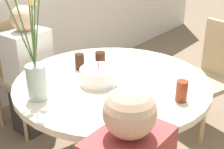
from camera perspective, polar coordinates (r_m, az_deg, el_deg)
dining_table at (r=2.06m, az=0.00°, el=-4.07°), size 1.26×1.26×0.71m
chair_far_back at (r=2.76m, az=-16.88°, el=1.01°), size 0.40×0.40×0.92m
chair_left_flank at (r=2.73m, az=17.87°, el=0.59°), size 0.50×0.50×0.92m
birthday_cake at (r=1.95m, az=-2.43°, el=-0.27°), size 0.24×0.24×0.15m
flower_vase at (r=1.75m, az=-14.05°, el=2.64°), size 0.27×0.22×0.76m
side_plate at (r=1.80m, az=2.55°, el=-4.07°), size 0.21×0.21×0.01m
drink_glass_0 at (r=1.61m, az=4.05°, el=-5.49°), size 0.06×0.06×0.13m
drink_glass_1 at (r=2.21m, az=-2.17°, el=2.83°), size 0.07×0.07×0.11m
drink_glass_2 at (r=1.78m, az=12.62°, el=-2.98°), size 0.07×0.07×0.12m
drink_glass_3 at (r=2.17m, az=-5.96°, el=2.39°), size 0.06×0.06×0.11m
person_guest at (r=2.65m, az=-14.77°, el=-0.13°), size 0.34×0.24×1.08m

